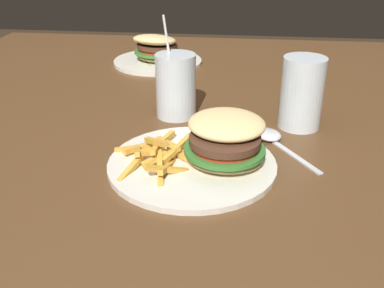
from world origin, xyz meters
name	(u,v)px	position (x,y,z in m)	size (l,w,h in m)	color
dining_table	(164,154)	(0.00, 0.00, 0.64)	(1.37, 1.36, 0.75)	brown
meal_plate_near	(208,151)	(0.12, -0.25, 0.78)	(0.29, 0.29, 0.10)	silver
beer_glass	(301,96)	(0.29, -0.06, 0.82)	(0.08, 0.08, 0.14)	silver
juice_glass	(176,87)	(0.04, -0.03, 0.81)	(0.08, 0.08, 0.21)	silver
spoon	(270,136)	(0.23, -0.13, 0.76)	(0.12, 0.17, 0.02)	silver
meal_plate_far	(157,53)	(-0.08, 0.34, 0.78)	(0.26, 0.26, 0.09)	silver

